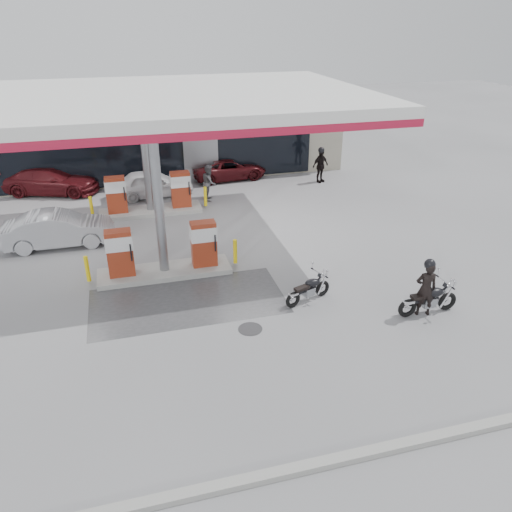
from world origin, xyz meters
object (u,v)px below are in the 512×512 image
at_px(sedan_white, 152,183).
at_px(biker_walking, 320,166).
at_px(main_motorcycle, 429,300).
at_px(parked_car_left, 50,180).
at_px(pump_island_far, 150,198).
at_px(biker_main, 426,289).
at_px(pump_island_near, 163,255).
at_px(attendant, 209,182).
at_px(parked_motorcycle, 309,290).
at_px(parked_car_right, 229,169).
at_px(hatchback_silver, 59,229).

distance_m(sedan_white, biker_walking, 8.70).
relative_size(main_motorcycle, parked_car_left, 0.43).
relative_size(pump_island_far, biker_main, 2.97).
xyz_separation_m(pump_island_near, main_motorcycle, (7.35, -4.58, -0.26)).
bearing_deg(sedan_white, biker_walking, -92.89).
relative_size(pump_island_near, parked_car_left, 1.12).
distance_m(attendant, biker_walking, 6.23).
height_order(pump_island_far, main_motorcycle, pump_island_far).
height_order(attendant, biker_walking, biker_walking).
bearing_deg(biker_main, main_motorcycle, -164.11).
relative_size(pump_island_near, pump_island_far, 1.00).
relative_size(pump_island_far, parked_motorcycle, 3.08).
relative_size(parked_motorcycle, parked_car_right, 0.42).
xyz_separation_m(pump_island_far, hatchback_silver, (-3.62, -2.59, -0.04)).
height_order(parked_car_right, biker_walking, biker_walking).
bearing_deg(parked_car_left, biker_main, -123.53).
bearing_deg(main_motorcycle, sedan_white, 117.73).
bearing_deg(parked_car_right, biker_main, -175.00).
bearing_deg(parked_car_right, main_motorcycle, -174.26).
height_order(pump_island_far, parked_car_right, pump_island_far).
bearing_deg(pump_island_near, sedan_white, 87.91).
height_order(parked_car_left, parked_car_right, parked_car_left).
bearing_deg(pump_island_near, parked_car_right, 65.77).
relative_size(main_motorcycle, parked_car_right, 0.49).
bearing_deg(attendant, sedan_white, 79.40).
xyz_separation_m(sedan_white, parked_car_right, (4.20, 1.80, -0.11)).
relative_size(pump_island_near, biker_walking, 2.94).
bearing_deg(parked_car_left, parked_car_right, -72.18).
distance_m(sedan_white, attendant, 2.86).
distance_m(pump_island_near, sedan_white, 8.21).
bearing_deg(parked_car_left, attendant, -94.29).
xyz_separation_m(parked_car_right, biker_walking, (4.50, -1.80, 0.32)).
distance_m(biker_main, biker_walking, 12.92).
bearing_deg(attendant, parked_motorcycle, -158.48).
distance_m(parked_motorcycle, biker_walking, 12.20).
bearing_deg(parked_car_right, sedan_white, 107.86).
height_order(attendant, parked_car_right, attendant).
distance_m(parked_motorcycle, attendant, 10.07).
bearing_deg(pump_island_far, parked_car_right, 41.63).
bearing_deg(main_motorcycle, hatchback_silver, 142.77).
bearing_deg(parked_car_left, pump_island_far, -113.81).
bearing_deg(biker_walking, parked_car_left, 151.07).
relative_size(pump_island_near, sedan_white, 1.33).
xyz_separation_m(sedan_white, hatchback_silver, (-3.92, -4.79, 0.01)).
distance_m(pump_island_near, hatchback_silver, 4.98).
bearing_deg(attendant, parked_car_left, 82.19).
xyz_separation_m(main_motorcycle, biker_main, (-0.19, -0.01, 0.42)).
bearing_deg(sedan_white, pump_island_near, 175.02).
relative_size(sedan_white, parked_car_left, 0.84).
relative_size(pump_island_near, hatchback_silver, 1.26).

